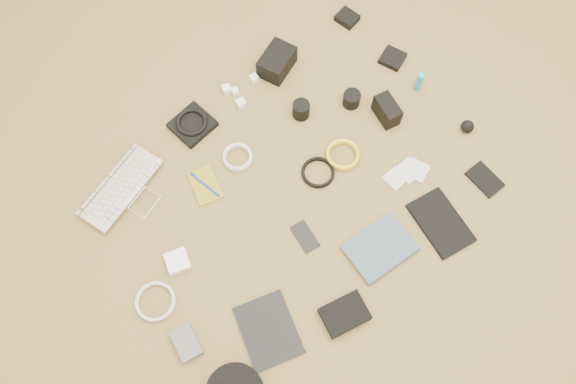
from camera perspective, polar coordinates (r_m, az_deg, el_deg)
laptop at (r=2.09m, az=-15.57°, el=-0.29°), size 0.39×0.33×0.03m
headphone_pouch at (r=2.17m, az=-9.68°, el=6.76°), size 0.16×0.15×0.03m
headphones at (r=2.15m, az=-9.76°, el=7.02°), size 0.15×0.15×0.02m
charger_a at (r=2.23m, az=-6.25°, el=10.32°), size 0.04×0.04×0.03m
charger_b at (r=2.22m, az=-5.39°, el=10.14°), size 0.03×0.03×0.02m
charger_c at (r=2.25m, az=-3.47°, el=11.45°), size 0.03×0.03×0.03m
charger_d at (r=2.19m, az=-4.79°, el=8.95°), size 0.04×0.04×0.03m
dslr_camera at (r=2.25m, az=-1.13°, el=13.08°), size 0.18×0.15×0.09m
lens_pouch at (r=2.43m, az=6.03°, el=17.17°), size 0.09×0.10×0.03m
notebook_olive at (r=2.06m, az=-8.43°, el=0.68°), size 0.12×0.16×0.01m
pen_blue at (r=2.05m, az=-8.46°, el=0.77°), size 0.04×0.14×0.01m
cable_white_a at (r=2.09m, az=-5.13°, el=3.47°), size 0.13×0.13×0.01m
lens_a at (r=2.14m, az=1.33°, el=8.36°), size 0.08×0.08×0.07m
lens_b at (r=2.19m, az=6.48°, el=9.37°), size 0.07×0.07×0.06m
card_reader at (r=2.34m, az=10.58°, el=13.21°), size 0.11×0.11×0.02m
power_brick at (r=1.97m, az=-11.14°, el=-6.94°), size 0.09×0.09×0.03m
cable_white_b at (r=1.96m, az=-13.28°, el=-10.80°), size 0.16×0.16×0.01m
cable_black at (r=2.06m, az=3.06°, el=1.94°), size 0.13×0.13×0.01m
cable_yellow at (r=2.09m, az=5.57°, el=3.70°), size 0.15×0.15×0.01m
flash at (r=2.17m, az=10.01°, el=8.16°), size 0.08×0.12×0.09m
lens_cleaner at (r=2.25m, az=13.18°, el=10.85°), size 0.03×0.03×0.09m
battery_charger at (r=1.91m, az=-10.28°, el=-14.87°), size 0.09×0.12×0.03m
tablet at (r=1.89m, az=-2.01°, el=-13.85°), size 0.23×0.26×0.01m
phone at (r=1.97m, az=1.73°, el=-4.54°), size 0.07×0.12×0.01m
filter_case_left at (r=2.08m, az=10.84°, el=1.35°), size 0.07×0.07×0.01m
filter_case_mid at (r=2.11m, az=12.16°, el=2.10°), size 0.08×0.08×0.01m
filter_case_right at (r=2.11m, az=12.95°, el=2.15°), size 0.10×0.10×0.01m
air_blower at (r=2.22m, az=17.76°, el=6.35°), size 0.06×0.06×0.05m
drive_case at (r=1.90m, az=5.76°, el=-12.24°), size 0.17×0.13×0.04m
paperback at (r=1.96m, az=10.83°, el=-7.53°), size 0.23×0.18×0.02m
notebook_black_a at (r=2.05m, az=15.25°, el=-3.04°), size 0.18×0.25×0.02m
notebook_black_b at (r=2.17m, az=19.36°, el=1.21°), size 0.08×0.13×0.01m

